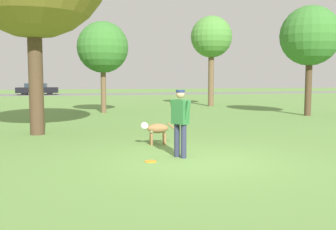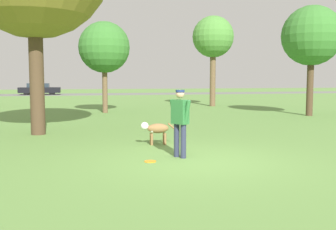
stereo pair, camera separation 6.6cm
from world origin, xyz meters
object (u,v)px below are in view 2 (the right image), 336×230
(person, at_px, (180,118))
(parked_car_black, at_px, (39,89))
(frisbee, at_px, (150,161))
(tree_near_right, at_px, (312,36))
(tree_mid_center, at_px, (104,48))
(tree_far_right, at_px, (213,38))
(dog, at_px, (156,129))

(person, relative_size, parked_car_black, 0.35)
(frisbee, distance_m, tree_near_right, 13.48)
(tree_mid_center, bearing_deg, tree_far_right, 25.79)
(frisbee, xyz_separation_m, tree_far_right, (7.10, 16.18, 4.44))
(person, xyz_separation_m, tree_far_right, (6.34, 15.86, 3.54))
(person, height_order, tree_mid_center, tree_mid_center)
(tree_far_right, distance_m, tree_near_right, 7.80)
(frisbee, relative_size, tree_far_right, 0.04)
(person, distance_m, tree_far_right, 17.44)
(tree_mid_center, distance_m, tree_near_right, 10.38)
(dog, relative_size, frisbee, 3.77)
(dog, xyz_separation_m, frisbee, (-0.55, -2.16, -0.42))
(dog, xyz_separation_m, tree_far_right, (6.55, 14.01, 4.01))
(dog, xyz_separation_m, tree_near_right, (8.94, 6.61, 3.41))
(person, relative_size, dog, 1.58)
(person, relative_size, tree_near_right, 0.29)
(person, distance_m, tree_near_right, 12.50)
(dog, relative_size, parked_car_black, 0.22)
(dog, distance_m, tree_far_right, 15.98)
(frisbee, bearing_deg, dog, 75.77)
(tree_near_right, bearing_deg, dog, -143.50)
(tree_far_right, bearing_deg, frisbee, -113.69)
(person, height_order, tree_near_right, tree_near_right)
(person, height_order, tree_far_right, tree_far_right)
(tree_near_right, bearing_deg, parked_car_black, 117.86)
(tree_mid_center, xyz_separation_m, tree_far_right, (7.22, 3.49, 1.02))
(tree_near_right, height_order, parked_car_black, tree_near_right)
(person, xyz_separation_m, parked_car_black, (-6.47, 37.23, -0.26))
(person, relative_size, tree_far_right, 0.27)
(parked_car_black, bearing_deg, tree_mid_center, -77.49)
(dog, bearing_deg, tree_near_right, -142.51)
(tree_far_right, xyz_separation_m, tree_near_right, (2.39, -7.40, -0.61))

